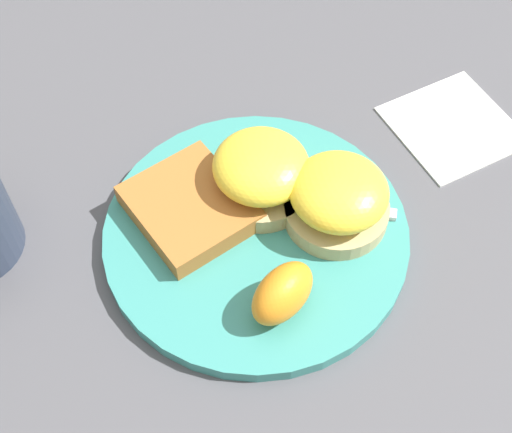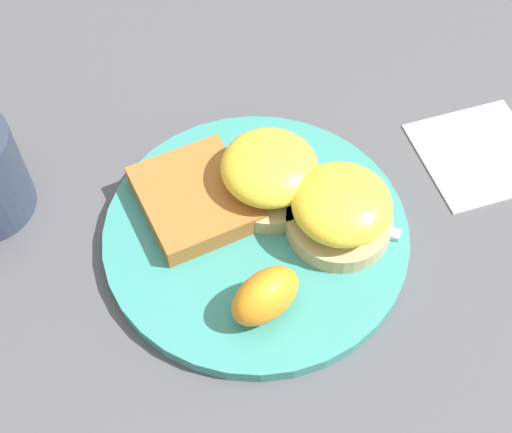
# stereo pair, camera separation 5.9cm
# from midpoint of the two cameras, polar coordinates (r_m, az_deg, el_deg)

# --- Properties ---
(ground_plane) EXTENTS (1.10, 1.10, 0.00)m
(ground_plane) POSITION_cam_midpoint_polar(r_m,az_deg,el_deg) (0.62, -2.73, -1.99)
(ground_plane) COLOR #4C4C51
(plate) EXTENTS (0.26, 0.26, 0.01)m
(plate) POSITION_cam_midpoint_polar(r_m,az_deg,el_deg) (0.61, -2.75, -1.64)
(plate) COLOR teal
(plate) RESTS_ON ground_plane
(sandwich_benedict_left) EXTENTS (0.09, 0.09, 0.06)m
(sandwich_benedict_left) POSITION_cam_midpoint_polar(r_m,az_deg,el_deg) (0.59, 3.77, 1.25)
(sandwich_benedict_left) COLOR tan
(sandwich_benedict_left) RESTS_ON plate
(sandwich_benedict_right) EXTENTS (0.09, 0.09, 0.06)m
(sandwich_benedict_right) POSITION_cam_midpoint_polar(r_m,az_deg,el_deg) (0.61, -2.38, 3.31)
(sandwich_benedict_right) COLOR tan
(sandwich_benedict_right) RESTS_ON plate
(hashbrown_patty) EXTENTS (0.10, 0.09, 0.02)m
(hashbrown_patty) POSITION_cam_midpoint_polar(r_m,az_deg,el_deg) (0.61, -8.06, 0.56)
(hashbrown_patty) COLOR #A5652C
(hashbrown_patty) RESTS_ON plate
(orange_wedge) EXTENTS (0.05, 0.07, 0.04)m
(orange_wedge) POSITION_cam_midpoint_polar(r_m,az_deg,el_deg) (0.55, -0.95, -6.40)
(orange_wedge) COLOR orange
(orange_wedge) RESTS_ON plate
(fork) EXTENTS (0.16, 0.16, 0.00)m
(fork) POSITION_cam_midpoint_polar(r_m,az_deg,el_deg) (0.62, -2.13, 1.52)
(fork) COLOR silver
(fork) RESTS_ON plate
(napkin) EXTENTS (0.12, 0.12, 0.00)m
(napkin) POSITION_cam_midpoint_polar(r_m,az_deg,el_deg) (0.71, 13.22, 6.98)
(napkin) COLOR white
(napkin) RESTS_ON ground_plane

